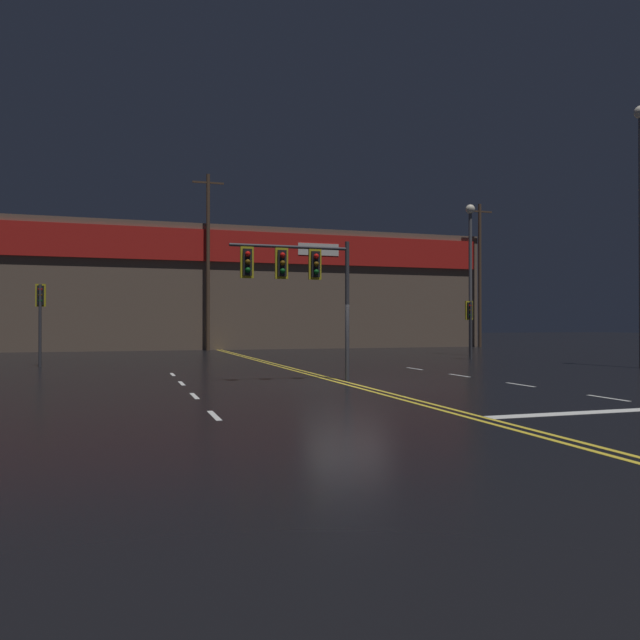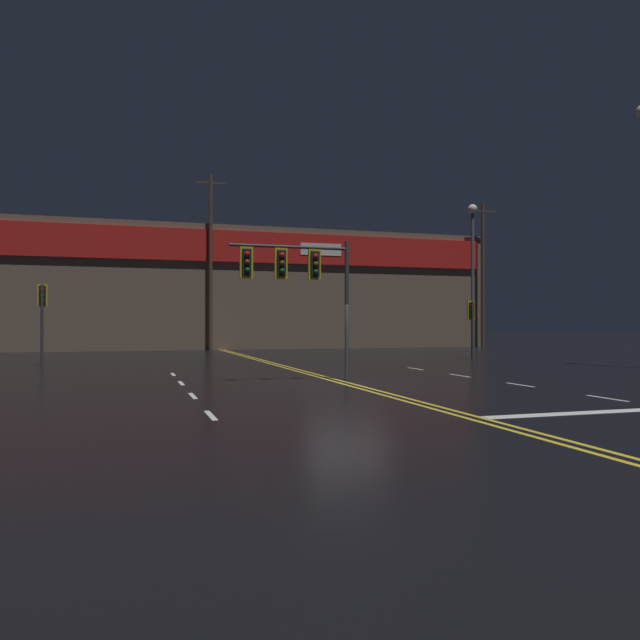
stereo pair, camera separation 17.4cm
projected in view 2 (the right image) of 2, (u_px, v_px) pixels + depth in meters
The scene contains 8 objects.
ground_plane at pixel (348, 384), 19.23m from camera, with size 200.00×200.00×0.00m, color black.
road_markings at pixel (395, 387), 18.16m from camera, with size 14.59×60.00×0.01m.
traffic_signal_median at pixel (295, 272), 20.03m from camera, with size 3.98×0.36×4.58m.
traffic_signal_corner_northeast at pixel (472, 317), 32.70m from camera, with size 0.42×0.36×3.07m.
traffic_signal_corner_northwest at pixel (42, 306), 27.23m from camera, with size 0.42×0.36×3.61m.
streetlight_far_right at pixel (473, 258), 36.91m from camera, with size 0.56×0.56×8.97m.
building_backdrop at pixel (213, 290), 49.66m from camera, with size 42.51×10.23×9.08m.
utility_pole_row at pixel (238, 269), 44.49m from camera, with size 44.91×0.26×12.44m.
Camera 2 is at (-6.54, -18.12, 1.85)m, focal length 35.00 mm.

